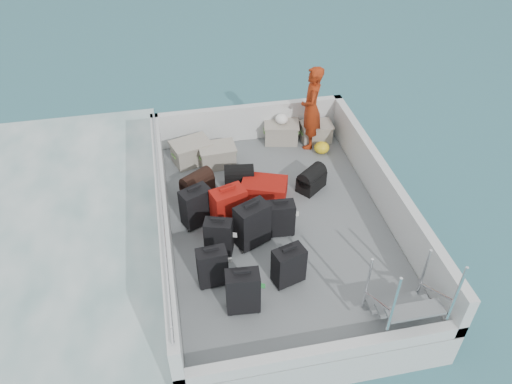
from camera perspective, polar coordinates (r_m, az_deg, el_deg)
The scene contains 23 objects.
ground at distance 8.27m, azimuth 2.39°, elevation -6.55°, with size 160.00×160.00×0.00m, color #1A4E5C.
ferry_hull at distance 8.06m, azimuth 2.44°, elevation -5.07°, with size 3.60×5.00×0.60m, color silver.
deck at distance 7.84m, azimuth 2.51°, elevation -3.47°, with size 3.30×4.70×0.02m, color slate.
deck_fittings at distance 7.43m, azimuth 5.76°, elevation -2.60°, with size 3.60×5.00×0.90m.
suitcase_0 at distance 6.77m, azimuth -5.01°, elevation -8.60°, with size 0.40×0.23×0.62m, color black.
suitcase_1 at distance 7.18m, azimuth -4.29°, elevation -5.18°, with size 0.39×0.22×0.59m, color black.
suitcase_2 at distance 7.65m, azimuth -6.84°, elevation -1.71°, with size 0.45×0.27×0.65m, color black.
suitcase_3 at distance 6.46m, azimuth -1.51°, elevation -11.33°, with size 0.43×0.25×0.66m, color black.
suitcase_4 at distance 7.25m, azimuth -0.45°, elevation -3.81°, with size 0.49×0.29×0.71m, color black.
suitcase_5 at distance 7.55m, azimuth -3.14°, elevation -1.90°, with size 0.50×0.30×0.69m, color #A1150C.
suitcase_6 at distance 6.80m, azimuth 3.75°, elevation -8.45°, with size 0.42×0.25×0.59m, color black.
suitcase_7 at distance 7.46m, azimuth 2.80°, elevation -3.08°, with size 0.41×0.24×0.58m, color black.
suitcase_8 at distance 8.22m, azimuth 0.95°, elevation 0.39°, with size 0.48×0.73×0.29m, color #A1150C.
duffel_0 at distance 8.32m, azimuth -6.71°, elevation 0.76°, with size 0.52×0.30×0.32m, color black, non-canonical shape.
duffel_1 at distance 8.42m, azimuth -1.94°, elevation 1.60°, with size 0.49×0.30×0.32m, color black, non-canonical shape.
duffel_2 at distance 8.41m, azimuth 6.35°, elevation 1.28°, with size 0.49×0.30×0.32m, color black, non-canonical shape.
crate_0 at distance 9.03m, azimuth -7.39°, elevation 4.48°, with size 0.64×0.44×0.38m, color #A49B8F.
crate_1 at distance 8.91m, azimuth -4.42°, elevation 4.10°, with size 0.60×0.41×0.36m, color #A49B8F.
crate_2 at distance 9.53m, azimuth 2.90°, elevation 6.78°, with size 0.61×0.42×0.37m, color #A49B8F.
crate_3 at distance 9.62m, azimuth 6.88°, elevation 6.75°, with size 0.54×0.37×0.33m, color #A49B8F.
yellow_bag at distance 9.31m, azimuth 7.52°, elevation 5.05°, with size 0.28×0.26×0.22m, color gold.
white_bag at distance 9.38m, azimuth 2.96°, elevation 8.19°, with size 0.24×0.24×0.18m, color white.
passenger at distance 9.14m, azimuth 6.34°, elevation 9.51°, with size 0.58×0.38×1.58m, color red.
Camera 1 is at (-1.47, -5.54, 5.97)m, focal length 35.00 mm.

